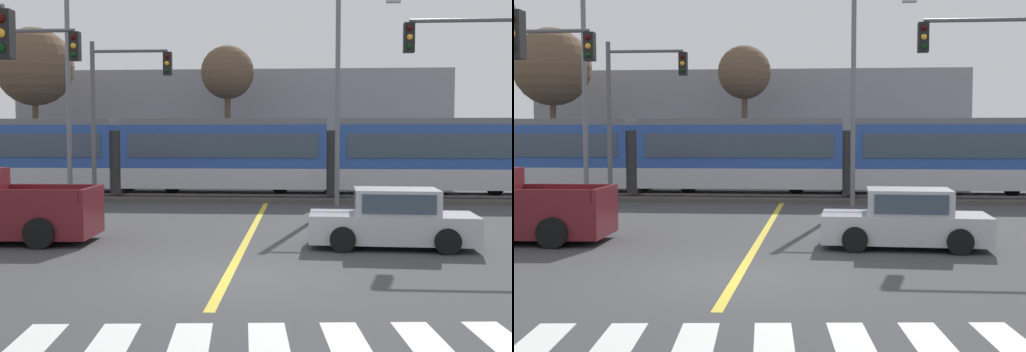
# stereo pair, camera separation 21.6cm
# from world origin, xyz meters

# --- Properties ---
(ground_plane) EXTENTS (200.00, 200.00, 0.00)m
(ground_plane) POSITION_xyz_m (0.00, 0.00, 0.00)
(ground_plane) COLOR #3D3D3F
(track_bed) EXTENTS (120.00, 4.00, 0.18)m
(track_bed) POSITION_xyz_m (0.00, 16.00, 0.09)
(track_bed) COLOR #4C4742
(track_bed) RESTS_ON ground
(rail_near) EXTENTS (120.00, 0.08, 0.10)m
(rail_near) POSITION_xyz_m (0.00, 15.28, 0.23)
(rail_near) COLOR #939399
(rail_near) RESTS_ON track_bed
(rail_far) EXTENTS (120.00, 0.08, 0.10)m
(rail_far) POSITION_xyz_m (0.00, 16.72, 0.23)
(rail_far) COLOR #939399
(rail_far) RESTS_ON track_bed
(light_rail_tram) EXTENTS (28.00, 2.64, 3.43)m
(light_rail_tram) POSITION_xyz_m (-1.94, 16.00, 2.05)
(light_rail_tram) COLOR #B7BAC1
(light_rail_tram) RESTS_ON track_bed
(lane_centre_line) EXTENTS (0.20, 16.68, 0.01)m
(lane_centre_line) POSITION_xyz_m (0.00, 5.66, 0.00)
(lane_centre_line) COLOR gold
(lane_centre_line) RESTS_ON ground
(sedan_crossing) EXTENTS (4.28, 2.07, 1.52)m
(sedan_crossing) POSITION_xyz_m (3.83, 3.67, 0.70)
(sedan_crossing) COLOR #B7BABF
(sedan_crossing) RESTS_ON ground
(traffic_light_mid_right) EXTENTS (4.25, 0.38, 6.70)m
(traffic_light_mid_right) POSITION_xyz_m (7.38, 7.10, 4.47)
(traffic_light_mid_right) COLOR #515459
(traffic_light_mid_right) RESTS_ON ground
(traffic_light_far_left) EXTENTS (3.25, 0.38, 6.55)m
(traffic_light_far_left) POSITION_xyz_m (-5.73, 12.03, 4.29)
(traffic_light_far_left) COLOR #515459
(traffic_light_far_left) RESTS_ON ground
(street_lamp_west) EXTENTS (2.35, 0.28, 9.96)m
(street_lamp_west) POSITION_xyz_m (-7.86, 12.91, 5.60)
(street_lamp_west) COLOR slate
(street_lamp_west) RESTS_ON ground
(street_lamp_centre) EXTENTS (2.56, 0.28, 8.55)m
(street_lamp_centre) POSITION_xyz_m (3.19, 13.35, 4.90)
(street_lamp_centre) COLOR slate
(street_lamp_centre) RESTS_ON ground
(bare_tree_far_west) EXTENTS (4.16, 4.16, 8.61)m
(bare_tree_far_west) POSITION_xyz_m (-12.80, 20.74, 6.50)
(bare_tree_far_west) COLOR brown
(bare_tree_far_west) RESTS_ON ground
(bare_tree_west) EXTENTS (2.89, 2.89, 7.71)m
(bare_tree_west) POSITION_xyz_m (-2.54, 21.86, 6.19)
(bare_tree_west) COLOR brown
(bare_tree_west) RESTS_ON ground
(building_backdrop_far) EXTENTS (26.03, 6.00, 6.75)m
(building_backdrop_far) POSITION_xyz_m (-2.77, 27.85, 3.37)
(building_backdrop_far) COLOR gray
(building_backdrop_far) RESTS_ON ground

